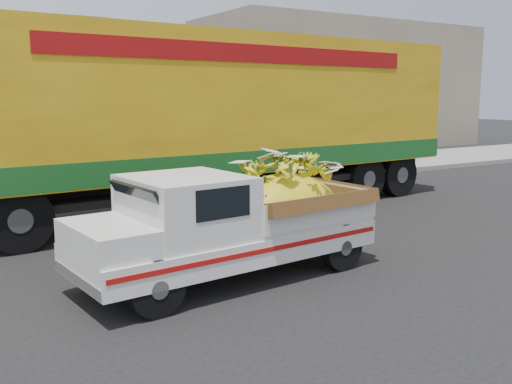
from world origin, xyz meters
TOP-DOWN VIEW (x-y plane):
  - ground at (0.00, 0.00)m, footprint 100.00×100.00m
  - curb at (0.00, 5.93)m, footprint 60.00×0.25m
  - sidewalk at (0.00, 8.03)m, footprint 60.00×4.00m
  - building_right at (14.00, 14.93)m, footprint 14.00×6.00m
  - pickup_truck at (-0.80, -0.76)m, footprint 4.42×1.96m
  - semi_trailer at (1.07, 3.49)m, footprint 12.04×3.30m

SIDE VIEW (x-z plane):
  - ground at x=0.00m, z-range 0.00..0.00m
  - sidewalk at x=0.00m, z-range 0.00..0.14m
  - curb at x=0.00m, z-range 0.00..0.15m
  - pickup_truck at x=-0.80m, z-range 0.06..1.56m
  - semi_trailer at x=1.07m, z-range 0.22..4.02m
  - building_right at x=14.00m, z-range 0.00..6.00m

